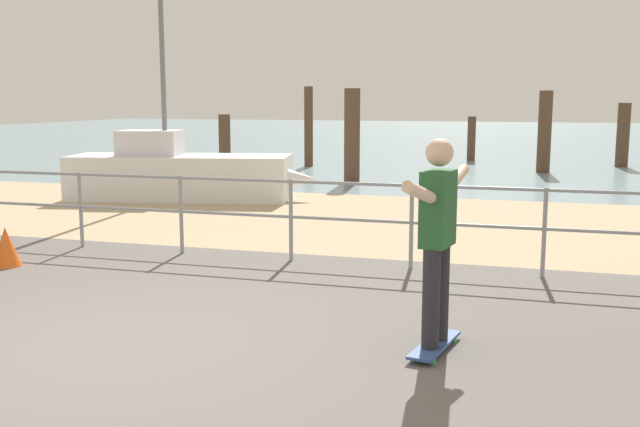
{
  "coord_description": "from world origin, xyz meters",
  "views": [
    {
      "loc": [
        3.38,
        -4.92,
        2.04
      ],
      "look_at": [
        1.33,
        2.0,
        0.9
      ],
      "focal_mm": 41.06,
      "sensor_mm": 36.0,
      "label": 1
    }
  ],
  "objects": [
    {
      "name": "skateboarder",
      "position": [
        2.66,
        0.78,
        1.02
      ],
      "size": [
        0.35,
        1.44,
        1.65
      ],
      "color": "#26262B",
      "rests_on": "skateboard"
    },
    {
      "name": "skateboard",
      "position": [
        2.66,
        0.78,
        0.07
      ],
      "size": [
        0.34,
        0.82,
        0.08
      ],
      "color": "#334C8C",
      "rests_on": "ground"
    },
    {
      "name": "groyne_post_3",
      "position": [
        1.32,
        19.4,
        0.73
      ],
      "size": [
        0.26,
        0.26,
        1.45
      ],
      "primitive_type": "cylinder",
      "color": "#513826",
      "rests_on": "ground"
    },
    {
      "name": "groyne_post_1",
      "position": [
        -3.16,
        15.94,
        1.19
      ],
      "size": [
        0.26,
        0.26,
        2.38
      ],
      "primitive_type": "cylinder",
      "color": "#513826",
      "rests_on": "ground"
    },
    {
      "name": "groyne_post_4",
      "position": [
        3.56,
        15.98,
        1.12
      ],
      "size": [
        0.36,
        0.36,
        2.24
      ],
      "primitive_type": "cylinder",
      "color": "#513826",
      "rests_on": "ground"
    },
    {
      "name": "traffic_cone",
      "position": [
        -2.74,
        2.33,
        0.25
      ],
      "size": [
        0.36,
        0.36,
        0.5
      ],
      "primitive_type": "cone",
      "color": "#E55919",
      "rests_on": "ground"
    },
    {
      "name": "beach_strip",
      "position": [
        0.0,
        7.0,
        0.0
      ],
      "size": [
        24.0,
        6.0,
        0.04
      ],
      "primitive_type": "cube",
      "color": "tan",
      "rests_on": "ground"
    },
    {
      "name": "sailboat",
      "position": [
        -3.36,
        8.43,
        0.52
      ],
      "size": [
        5.07,
        2.28,
        5.35
      ],
      "color": "silver",
      "rests_on": "ground"
    },
    {
      "name": "sea_surface",
      "position": [
        0.0,
        35.0,
        0.0
      ],
      "size": [
        72.0,
        50.0,
        0.04
      ],
      "primitive_type": "cube",
      "color": "#75939E",
      "rests_on": "ground"
    },
    {
      "name": "groyne_post_5",
      "position": [
        5.8,
        18.37,
        0.95
      ],
      "size": [
        0.37,
        0.37,
        1.9
      ],
      "primitive_type": "cylinder",
      "color": "#513826",
      "rests_on": "ground"
    },
    {
      "name": "railing_fence",
      "position": [
        -1.04,
        3.6,
        0.7
      ],
      "size": [
        12.16,
        0.05,
        1.05
      ],
      "color": "gray",
      "rests_on": "ground"
    },
    {
      "name": "ground_plane",
      "position": [
        0.0,
        -1.0,
        0.0
      ],
      "size": [
        24.0,
        10.0,
        0.04
      ],
      "primitive_type": "cube",
      "color": "#605B56",
      "rests_on": "ground"
    },
    {
      "name": "groyne_post_0",
      "position": [
        -5.4,
        14.86,
        0.79
      ],
      "size": [
        0.34,
        0.34,
        1.57
      ],
      "primitive_type": "cylinder",
      "color": "#513826",
      "rests_on": "ground"
    },
    {
      "name": "groyne_post_2",
      "position": [
        -0.92,
        12.3,
        1.14
      ],
      "size": [
        0.38,
        0.38,
        2.27
      ],
      "primitive_type": "cylinder",
      "color": "#513826",
      "rests_on": "ground"
    }
  ]
}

